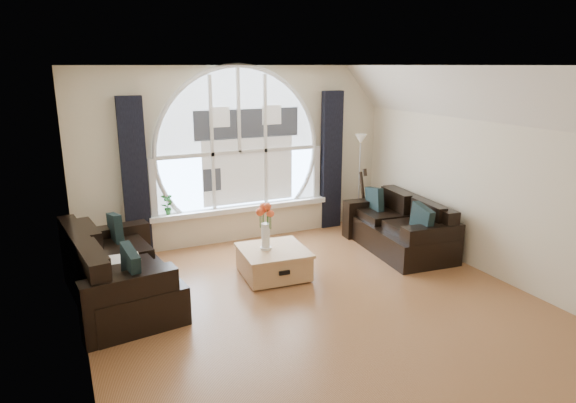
# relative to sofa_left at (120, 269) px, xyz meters

# --- Properties ---
(ground) EXTENTS (5.00, 5.50, 0.01)m
(ground) POSITION_rel_sofa_left_xyz_m (2.05, -1.15, -0.40)
(ground) COLOR brown
(ground) RESTS_ON ground
(ceiling) EXTENTS (5.00, 5.50, 0.01)m
(ceiling) POSITION_rel_sofa_left_xyz_m (2.05, -1.15, 2.30)
(ceiling) COLOR silver
(ceiling) RESTS_ON ground
(wall_back) EXTENTS (5.00, 0.01, 2.70)m
(wall_back) POSITION_rel_sofa_left_xyz_m (2.05, 1.60, 0.95)
(wall_back) COLOR beige
(wall_back) RESTS_ON ground
(wall_front) EXTENTS (5.00, 0.01, 2.70)m
(wall_front) POSITION_rel_sofa_left_xyz_m (2.05, -3.90, 0.95)
(wall_front) COLOR beige
(wall_front) RESTS_ON ground
(wall_left) EXTENTS (0.01, 5.50, 2.70)m
(wall_left) POSITION_rel_sofa_left_xyz_m (-0.45, -1.15, 0.95)
(wall_left) COLOR beige
(wall_left) RESTS_ON ground
(wall_right) EXTENTS (0.01, 5.50, 2.70)m
(wall_right) POSITION_rel_sofa_left_xyz_m (4.55, -1.15, 0.95)
(wall_right) COLOR beige
(wall_right) RESTS_ON ground
(attic_slope) EXTENTS (0.92, 5.50, 0.72)m
(attic_slope) POSITION_rel_sofa_left_xyz_m (4.25, -1.15, 1.95)
(attic_slope) COLOR silver
(attic_slope) RESTS_ON ground
(arched_window) EXTENTS (2.60, 0.06, 2.15)m
(arched_window) POSITION_rel_sofa_left_xyz_m (2.05, 1.57, 1.23)
(arched_window) COLOR silver
(arched_window) RESTS_ON wall_back
(window_sill) EXTENTS (2.90, 0.22, 0.08)m
(window_sill) POSITION_rel_sofa_left_xyz_m (2.05, 1.50, 0.11)
(window_sill) COLOR white
(window_sill) RESTS_ON wall_back
(window_frame) EXTENTS (2.76, 0.08, 2.15)m
(window_frame) POSITION_rel_sofa_left_xyz_m (2.05, 1.54, 1.23)
(window_frame) COLOR white
(window_frame) RESTS_ON wall_back
(neighbor_house) EXTENTS (1.70, 0.02, 1.50)m
(neighbor_house) POSITION_rel_sofa_left_xyz_m (2.20, 1.56, 1.10)
(neighbor_house) COLOR silver
(neighbor_house) RESTS_ON wall_back
(curtain_left) EXTENTS (0.35, 0.12, 2.30)m
(curtain_left) POSITION_rel_sofa_left_xyz_m (0.45, 1.48, 0.75)
(curtain_left) COLOR black
(curtain_left) RESTS_ON ground
(curtain_right) EXTENTS (0.35, 0.12, 2.30)m
(curtain_right) POSITION_rel_sofa_left_xyz_m (3.65, 1.48, 0.75)
(curtain_right) COLOR black
(curtain_right) RESTS_ON ground
(sofa_left) EXTENTS (1.21, 2.05, 0.86)m
(sofa_left) POSITION_rel_sofa_left_xyz_m (0.00, 0.00, 0.00)
(sofa_left) COLOR black
(sofa_left) RESTS_ON ground
(sofa_right) EXTENTS (1.03, 1.82, 0.78)m
(sofa_right) POSITION_rel_sofa_left_xyz_m (4.00, 0.04, 0.00)
(sofa_right) COLOR black
(sofa_right) RESTS_ON ground
(coffee_chest) EXTENTS (0.91, 0.91, 0.42)m
(coffee_chest) POSITION_rel_sofa_left_xyz_m (1.92, -0.07, -0.19)
(coffee_chest) COLOR tan
(coffee_chest) RESTS_ON ground
(throw_blanket) EXTENTS (0.55, 0.55, 0.10)m
(throw_blanket) POSITION_rel_sofa_left_xyz_m (-0.05, -0.22, 0.10)
(throw_blanket) COLOR silver
(throw_blanket) RESTS_ON sofa_left
(vase_flowers) EXTENTS (0.24, 0.24, 0.70)m
(vase_flowers) POSITION_rel_sofa_left_xyz_m (1.83, -0.03, 0.37)
(vase_flowers) COLOR white
(vase_flowers) RESTS_ON coffee_chest
(floor_lamp) EXTENTS (0.24, 0.24, 1.60)m
(floor_lamp) POSITION_rel_sofa_left_xyz_m (4.07, 1.26, 0.40)
(floor_lamp) COLOR #B2B2B2
(floor_lamp) RESTS_ON ground
(guitar) EXTENTS (0.39, 0.29, 1.06)m
(guitar) POSITION_rel_sofa_left_xyz_m (4.03, 1.15, 0.13)
(guitar) COLOR brown
(guitar) RESTS_ON ground
(potted_plant) EXTENTS (0.20, 0.15, 0.33)m
(potted_plant) POSITION_rel_sofa_left_xyz_m (0.88, 1.50, 0.32)
(potted_plant) COLOR #1E6023
(potted_plant) RESTS_ON window_sill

